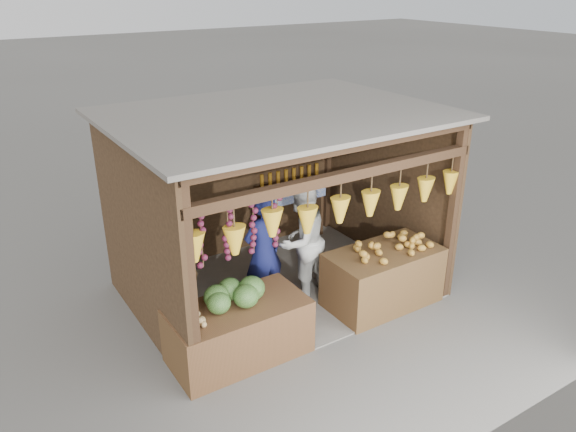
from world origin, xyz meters
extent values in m
plane|color=#514F49|center=(0.00, 0.00, 0.00)|extent=(80.00, 80.00, 0.00)
cube|color=slate|center=(0.00, 0.00, 0.01)|extent=(4.00, 3.00, 0.02)
cube|color=black|center=(0.00, 1.50, 1.30)|extent=(4.00, 0.06, 2.60)
cube|color=black|center=(-2.00, 0.00, 1.30)|extent=(0.06, 3.00, 2.60)
cube|color=black|center=(2.00, 0.00, 1.30)|extent=(0.06, 3.00, 2.60)
cube|color=#605B54|center=(0.00, 0.00, 2.63)|extent=(4.30, 3.30, 0.06)
cube|color=black|center=(-1.94, -1.44, 1.30)|extent=(0.11, 0.11, 2.60)
cube|color=black|center=(1.94, -1.44, 1.30)|extent=(0.11, 0.11, 2.60)
cube|color=black|center=(-1.94, 1.44, 1.30)|extent=(0.11, 0.11, 2.60)
cube|color=black|center=(1.94, 1.44, 1.30)|extent=(0.11, 0.11, 2.60)
cube|color=black|center=(0.00, -1.44, 2.20)|extent=(4.00, 0.12, 0.12)
cube|color=black|center=(0.00, -1.44, 2.54)|extent=(4.00, 0.12, 0.12)
cube|color=#382314|center=(1.05, 1.30, 1.05)|extent=(1.25, 0.30, 0.05)
cube|color=#382314|center=(0.47, 1.30, 0.53)|extent=(0.05, 0.28, 1.05)
cube|color=#382314|center=(1.64, 1.30, 0.53)|extent=(0.05, 0.28, 1.05)
cube|color=blue|center=(1.05, 1.14, 0.92)|extent=(1.25, 0.02, 0.30)
cube|color=#4B3119|center=(-1.23, -1.08, 0.35)|extent=(1.66, 0.85, 0.71)
cube|color=#482E18|center=(1.04, -1.11, 0.41)|extent=(1.59, 0.85, 0.82)
cube|color=black|center=(-1.54, 0.00, 0.14)|extent=(0.30, 0.30, 0.28)
imported|color=navy|center=(-0.36, -0.22, 0.82)|extent=(0.63, 0.43, 1.64)
imported|color=silver|center=(0.21, -0.29, 0.87)|extent=(1.00, 0.88, 1.74)
imported|color=brown|center=(-1.54, 0.00, 0.83)|extent=(0.63, 0.52, 1.10)
camera|label=1|loc=(-3.78, -6.16, 4.31)|focal=35.00mm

